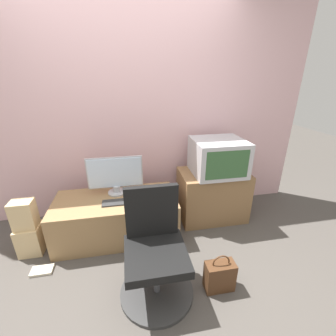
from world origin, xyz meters
name	(u,v)px	position (x,y,z in m)	size (l,w,h in m)	color
ground_plane	(139,291)	(0.00, 0.00, 0.00)	(12.00, 12.00, 0.00)	#4C4742
wall_back	(125,109)	(0.00, 1.32, 1.30)	(4.40, 0.05, 2.60)	beige
desk	(117,217)	(-0.17, 0.78, 0.23)	(1.27, 0.61, 0.45)	#937047
side_stand	(212,195)	(0.97, 0.93, 0.30)	(0.79, 0.50, 0.60)	olive
main_monitor	(115,175)	(-0.15, 0.91, 0.67)	(0.58, 0.19, 0.42)	#B2B2B7
keyboard	(118,202)	(-0.14, 0.69, 0.46)	(0.33, 0.13, 0.01)	#2D2D2D
mouse	(140,200)	(0.08, 0.68, 0.47)	(0.06, 0.04, 0.03)	black
crt_tv	(218,157)	(1.00, 0.90, 0.80)	(0.57, 0.53, 0.39)	#B7B7BC
office_chair	(155,255)	(0.15, 0.02, 0.35)	(0.59, 0.59, 0.88)	#333333
cardboard_box_lower	(31,239)	(-1.01, 0.66, 0.15)	(0.22, 0.21, 0.30)	#D1B27F
cardboard_box_upper	(24,215)	(-1.01, 0.66, 0.44)	(0.20, 0.15, 0.28)	#D1B27F
handbag	(220,276)	(0.66, -0.09, 0.13)	(0.24, 0.12, 0.35)	#4C2D19
book	(42,270)	(-0.85, 0.37, 0.01)	(0.19, 0.11, 0.02)	beige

